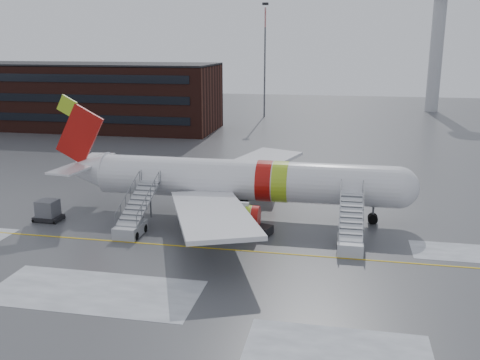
% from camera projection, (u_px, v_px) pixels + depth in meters
% --- Properties ---
extents(ground, '(260.00, 260.00, 0.00)m').
position_uv_depth(ground, '(218.00, 244.00, 43.88)').
color(ground, '#494C4F').
rests_on(ground, ground).
extents(airliner, '(35.03, 32.97, 11.18)m').
position_uv_depth(airliner, '(234.00, 180.00, 50.56)').
color(airliner, silver).
rests_on(airliner, ground).
extents(airstair_fwd, '(2.05, 7.70, 3.48)m').
position_uv_depth(airstair_fwd, '(350.00, 235.00, 42.90)').
color(airstair_fwd, silver).
rests_on(airstair_fwd, ground).
extents(airstair_aft, '(2.05, 7.70, 3.48)m').
position_uv_depth(airstair_aft, '(133.00, 221.00, 46.37)').
color(airstair_aft, '#A3A5AA').
rests_on(airstair_aft, ground).
extents(pushback_tug, '(3.24, 2.82, 1.65)m').
position_uv_depth(pushback_tug, '(253.00, 226.00, 46.14)').
color(pushback_tug, black).
rests_on(pushback_tug, ground).
extents(uld_container, '(2.47, 1.86, 1.97)m').
position_uv_depth(uld_container, '(48.00, 211.00, 49.47)').
color(uld_container, black).
rests_on(uld_container, ground).
extents(terminal_building, '(62.00, 16.11, 12.30)m').
position_uv_depth(terminal_building, '(57.00, 95.00, 103.00)').
color(terminal_building, '#3F1E16').
rests_on(terminal_building, ground).
extents(control_tower, '(6.40, 6.40, 30.00)m').
position_uv_depth(control_tower, '(438.00, 30.00, 123.80)').
color(control_tower, '#B2B5BA').
rests_on(control_tower, ground).
extents(light_mast_far_n, '(1.20, 1.20, 24.25)m').
position_uv_depth(light_mast_far_n, '(265.00, 53.00, 116.01)').
color(light_mast_far_n, '#595B60').
rests_on(light_mast_far_n, ground).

